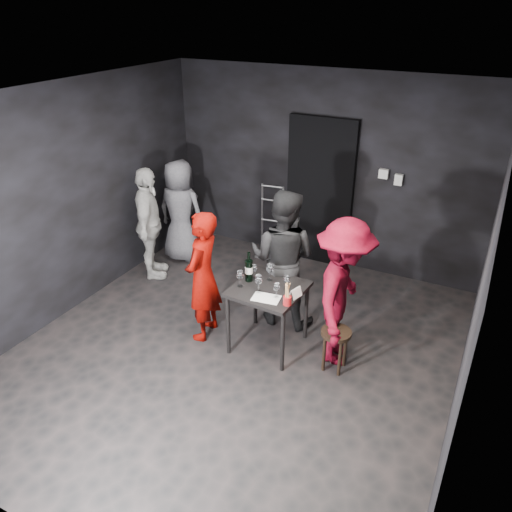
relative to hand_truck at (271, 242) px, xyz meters
The scene contains 27 objects.
floor 2.38m from the hand_truck, 73.71° to the right, with size 4.50×5.00×0.02m, color black.
ceiling 3.44m from the hand_truck, 73.71° to the right, with size 4.50×5.00×0.02m, color silver.
wall_back 1.34m from the hand_truck, 19.02° to the left, with size 4.50×0.04×2.70m, color black.
wall_front 4.95m from the hand_truck, 82.08° to the right, with size 4.50×0.04×2.70m, color black.
wall_left 3.00m from the hand_truck, 124.93° to the right, with size 0.04×5.00×2.70m, color black.
wall_right 3.87m from the hand_truck, 37.94° to the right, with size 0.04×5.00×2.70m, color black.
doorway 1.09m from the hand_truck, 14.27° to the left, with size 0.95×0.10×2.10m, color black.
wallbox_upper 1.97m from the hand_truck, ahead, with size 0.12×0.06×0.12m, color #B7B7B2.
wallbox_lower 2.10m from the hand_truck, ahead, with size 0.10×0.06×0.14m, color #B7B7B2.
hand_truck is the anchor object (origin of this frame).
tasting_table 2.26m from the hand_truck, 65.26° to the right, with size 0.72×0.72×0.75m.
stool 2.68m from the hand_truck, 50.05° to the right, with size 0.31×0.31×0.47m.
server_red 2.23m from the hand_truck, 84.82° to the right, with size 0.56×0.37×1.54m, color #7F0601.
woman_black 1.84m from the hand_truck, 60.12° to the right, with size 0.88×0.48×1.81m, color black.
man_maroon 2.60m from the hand_truck, 47.70° to the right, with size 1.13×0.52×1.74m, color maroon.
bystander_cream 1.87m from the hand_truck, 132.24° to the right, with size 0.94×0.45×1.61m, color silver.
bystander_grey 1.42m from the hand_truck, 147.91° to the right, with size 0.73×0.40×1.50m, color #5C5B62.
tasting_mat 2.49m from the hand_truck, 65.70° to the right, with size 0.28×0.19×0.00m, color white.
wine_glass_a 2.32m from the hand_truck, 73.01° to the right, with size 0.08×0.08×0.20m, color white, non-canonical shape.
wine_glass_b 2.12m from the hand_truck, 69.73° to the right, with size 0.07×0.07×0.18m, color white, non-canonical shape.
wine_glass_c 2.16m from the hand_truck, 65.04° to the right, with size 0.08×0.08×0.21m, color white, non-canonical shape.
wine_glass_d 2.40m from the hand_truck, 67.75° to the right, with size 0.08×0.08×0.22m, color white, non-canonical shape.
wine_glass_e 2.49m from the hand_truck, 63.25° to the right, with size 0.07×0.07×0.18m, color white, non-canonical shape.
wine_glass_f 2.35m from the hand_truck, 60.49° to the right, with size 0.07×0.07×0.18m, color white, non-canonical shape.
wine_bottle 2.20m from the hand_truck, 71.12° to the right, with size 0.08×0.08×0.34m.
breadstick_cup 2.63m from the hand_truck, 60.89° to the right, with size 0.08×0.08×0.26m.
reserved_card 2.48m from the hand_truck, 58.99° to the right, with size 0.09×0.14×0.11m, color white, non-canonical shape.
Camera 1 is at (2.21, -3.83, 3.49)m, focal length 35.00 mm.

